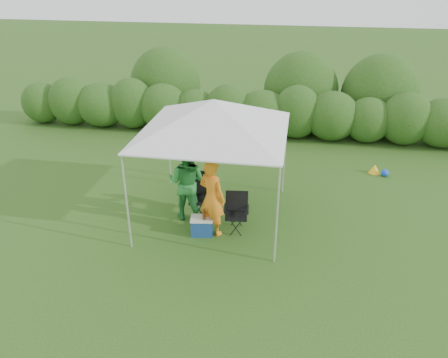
% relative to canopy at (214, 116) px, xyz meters
% --- Properties ---
extents(ground, '(70.00, 70.00, 0.00)m').
position_rel_canopy_xyz_m(ground, '(0.00, -0.50, -2.46)').
color(ground, '#345D1D').
extents(hedge, '(16.50, 1.53, 1.80)m').
position_rel_canopy_xyz_m(hedge, '(0.10, 5.50, -1.63)').
color(hedge, '#2D561A').
rests_on(hedge, ground).
extents(canopy, '(3.10, 3.10, 2.83)m').
position_rel_canopy_xyz_m(canopy, '(0.00, 0.00, 0.00)').
color(canopy, silver).
rests_on(canopy, ground).
extents(chair_right, '(0.58, 0.53, 0.87)m').
position_rel_canopy_xyz_m(chair_right, '(0.57, -0.43, -1.97)').
color(chair_right, black).
rests_on(chair_right, ground).
extents(chair_left, '(0.70, 0.65, 1.05)m').
position_rel_canopy_xyz_m(chair_left, '(-0.30, 0.05, -1.87)').
color(chair_left, black).
rests_on(chair_left, ground).
extents(man, '(0.76, 0.66, 1.74)m').
position_rel_canopy_xyz_m(man, '(0.08, -0.67, -1.59)').
color(man, orange).
rests_on(man, ground).
extents(woman, '(0.96, 0.79, 1.83)m').
position_rel_canopy_xyz_m(woman, '(-0.62, -0.12, -1.55)').
color(woman, '#2C863A').
rests_on(woman, ground).
extents(cooler, '(0.53, 0.42, 0.41)m').
position_rel_canopy_xyz_m(cooler, '(-0.14, -0.78, -2.26)').
color(cooler, navy).
rests_on(cooler, ground).
extents(bottle, '(0.07, 0.07, 0.26)m').
position_rel_canopy_xyz_m(bottle, '(-0.08, -0.82, -1.92)').
color(bottle, '#592D0C').
rests_on(bottle, cooler).
extents(lawn_toy, '(0.52, 0.43, 0.26)m').
position_rel_canopy_xyz_m(lawn_toy, '(4.08, 3.03, -2.34)').
color(lawn_toy, yellow).
rests_on(lawn_toy, ground).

